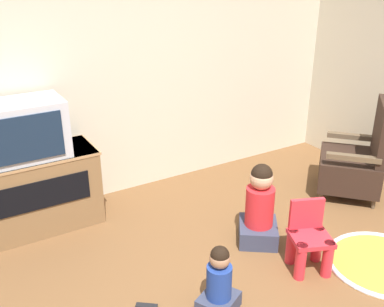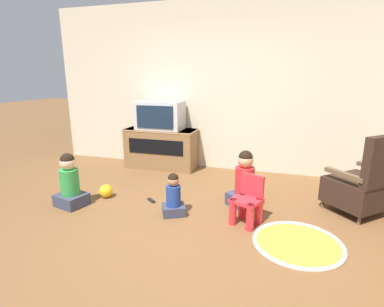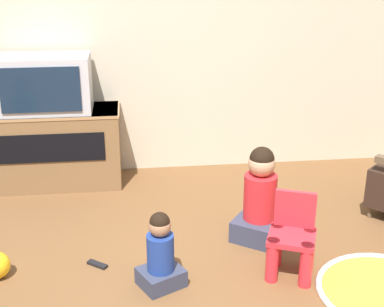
# 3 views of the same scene
# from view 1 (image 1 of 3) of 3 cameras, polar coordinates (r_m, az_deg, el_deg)

# --- Properties ---
(wall_back) EXTENTS (5.75, 0.12, 2.78)m
(wall_back) POSITION_cam_1_polar(r_m,az_deg,el_deg) (4.27, -12.63, 11.92)
(wall_back) COLOR beige
(wall_back) RESTS_ON ground_plane
(tv_cabinet) EXTENTS (1.25, 0.50, 0.69)m
(tv_cabinet) POSITION_cam_1_polar(r_m,az_deg,el_deg) (4.12, -20.42, -4.72)
(tv_cabinet) COLOR brown
(tv_cabinet) RESTS_ON ground_plane
(television) EXTENTS (0.79, 0.45, 0.48)m
(television) POSITION_cam_1_polar(r_m,az_deg,el_deg) (3.89, -21.54, 2.65)
(television) COLOR #B7B7BC
(television) RESTS_ON tv_cabinet
(black_armchair) EXTENTS (0.86, 0.86, 0.98)m
(black_armchair) POSITION_cam_1_polar(r_m,az_deg,el_deg) (4.75, 20.14, -0.88)
(black_armchair) COLOR brown
(black_armchair) RESTS_ON ground_plane
(yellow_kid_chair) EXTENTS (0.38, 0.37, 0.54)m
(yellow_kid_chair) POSITION_cam_1_polar(r_m,az_deg,el_deg) (3.58, 14.63, -10.87)
(yellow_kid_chair) COLOR red
(yellow_kid_chair) RESTS_ON ground_plane
(play_mat) EXTENTS (0.87, 0.87, 0.04)m
(play_mat) POSITION_cam_1_polar(r_m,az_deg,el_deg) (3.91, 23.06, -12.72)
(play_mat) COLOR gold
(play_mat) RESTS_ON ground_plane
(child_watching_left) EXTENTS (0.33, 0.32, 0.51)m
(child_watching_left) POSITION_cam_1_polar(r_m,az_deg,el_deg) (3.11, 3.45, -16.16)
(child_watching_left) COLOR #33384C
(child_watching_left) RESTS_ON ground_plane
(child_watching_right) EXTENTS (0.47, 0.48, 0.71)m
(child_watching_right) POSITION_cam_1_polar(r_m,az_deg,el_deg) (3.78, 8.57, -6.93)
(child_watching_right) COLOR #33384C
(child_watching_right) RESTS_ON ground_plane
(remote_control) EXTENTS (0.15, 0.13, 0.02)m
(remote_control) POSITION_cam_1_polar(r_m,az_deg,el_deg) (3.27, -5.80, -18.74)
(remote_control) COLOR black
(remote_control) RESTS_ON ground_plane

